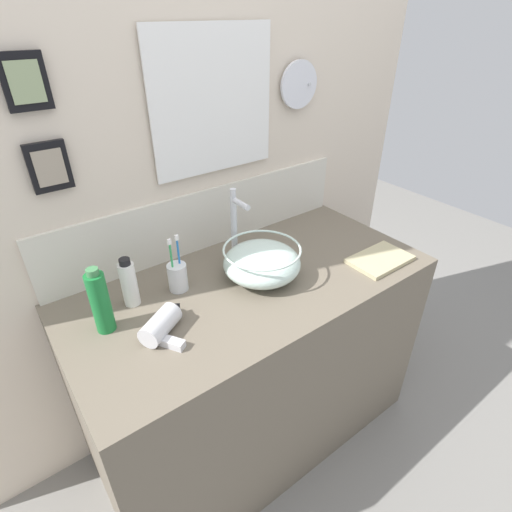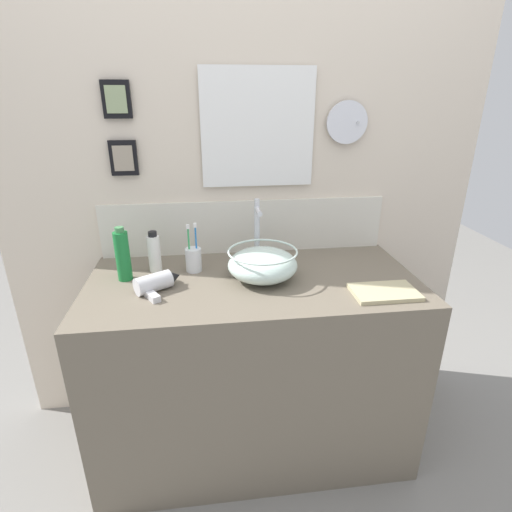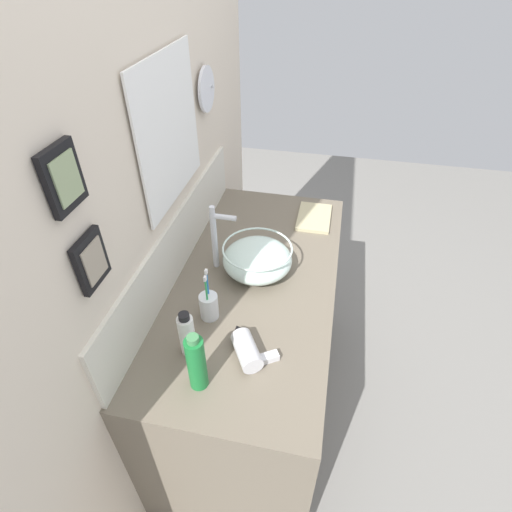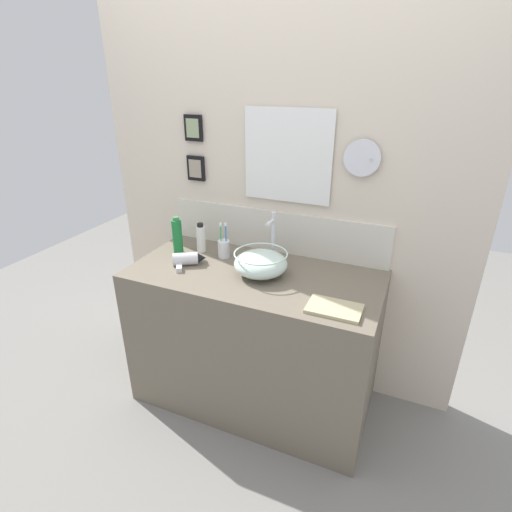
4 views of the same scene
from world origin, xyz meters
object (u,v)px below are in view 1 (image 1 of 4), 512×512
Objects in this scene: hair_drier at (164,323)px; hand_towel at (380,259)px; faucet at (235,221)px; soap_dispenser at (100,302)px; lotion_bottle at (129,283)px; glass_bowl_sink at (262,262)px; toothbrush_cup at (178,276)px.

hair_drier reaches higher than hand_towel.
hair_drier is at bearing -152.23° from faucet.
soap_dispenser is (-0.14, 0.12, 0.07)m from hair_drier.
soap_dispenser is at bearing 165.42° from hand_towel.
hair_drier is at bearing -82.08° from lotion_bottle.
soap_dispenser reaches higher than glass_bowl_sink.
toothbrush_cup is 0.76m from hand_towel.
soap_dispenser reaches higher than lotion_bottle.
glass_bowl_sink reaches higher than hair_drier.
soap_dispenser is at bearing -169.79° from faucet.
toothbrush_cup is at bearing 51.40° from hair_drier.
glass_bowl_sink reaches higher than hand_towel.
hand_towel is at bearing -9.33° from hair_drier.
hair_drier is (-0.40, -0.21, -0.13)m from faucet.
glass_bowl_sink is at bearing -17.55° from lotion_bottle.
hand_towel is at bearing -20.65° from lotion_bottle.
toothbrush_cup is (-0.27, -0.05, -0.11)m from faucet.
faucet reaches higher than toothbrush_cup.
soap_dispenser is (-0.27, -0.05, 0.05)m from toothbrush_cup.
faucet is (-0.00, 0.16, 0.10)m from glass_bowl_sink.
lotion_bottle is (-0.03, 0.19, 0.05)m from hair_drier.
soap_dispenser is 1.01m from hand_towel.
glass_bowl_sink is at bearing -90.00° from faucet.
faucet is at bearing 140.75° from hand_towel.
faucet reaches higher than hand_towel.
toothbrush_cup is at bearing -7.59° from lotion_bottle.
faucet is 0.44m from lotion_bottle.
lotion_bottle is at bearing 162.45° from glass_bowl_sink.
hair_drier is at bearing -128.60° from toothbrush_cup.
toothbrush_cup is at bearing 157.08° from glass_bowl_sink.
hair_drier is 0.91× the size of toothbrush_cup.
glass_bowl_sink is 1.46× the size of hair_drier.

